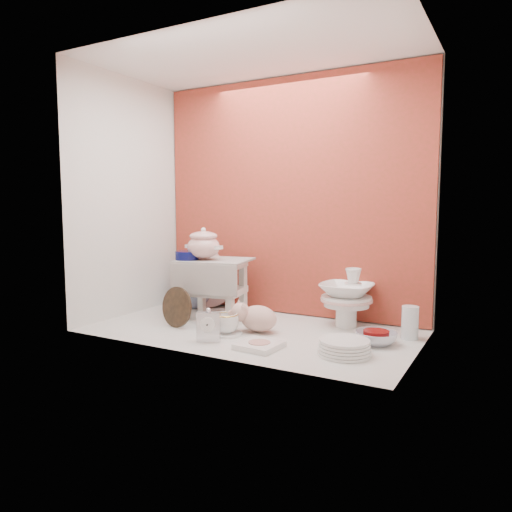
% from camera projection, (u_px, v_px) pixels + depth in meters
% --- Properties ---
extents(ground, '(1.80, 1.80, 0.00)m').
position_uv_depth(ground, '(251.00, 330.00, 2.68)').
color(ground, silver).
rests_on(ground, ground).
extents(niche_shell, '(1.86, 1.03, 1.53)m').
position_uv_depth(niche_shell, '(266.00, 165.00, 2.74)').
color(niche_shell, '#AE322B').
rests_on(niche_shell, ground).
extents(step_stool, '(0.49, 0.44, 0.37)m').
position_uv_depth(step_stool, '(215.00, 288.00, 2.99)').
color(step_stool, silver).
rests_on(step_stool, ground).
extents(soup_tureen, '(0.32, 0.32, 0.20)m').
position_uv_depth(soup_tureen, '(204.00, 244.00, 2.93)').
color(soup_tureen, white).
rests_on(soup_tureen, step_stool).
extents(cobalt_bowl, '(0.16, 0.16, 0.05)m').
position_uv_depth(cobalt_bowl, '(187.00, 255.00, 2.94)').
color(cobalt_bowl, '#090C47').
rests_on(cobalt_bowl, step_stool).
extents(floral_platter, '(0.47, 0.29, 0.43)m').
position_uv_depth(floral_platter, '(207.00, 276.00, 3.30)').
color(floral_platter, silver).
rests_on(floral_platter, ground).
extents(blue_white_vase, '(0.30, 0.30, 0.28)m').
position_uv_depth(blue_white_vase, '(193.00, 287.00, 3.30)').
color(blue_white_vase, silver).
rests_on(blue_white_vase, ground).
extents(lacquer_tray, '(0.24, 0.09, 0.23)m').
position_uv_depth(lacquer_tray, '(177.00, 307.00, 2.75)').
color(lacquer_tray, black).
rests_on(lacquer_tray, ground).
extents(mantel_clock, '(0.13, 0.08, 0.18)m').
position_uv_depth(mantel_clock, '(209.00, 325.00, 2.45)').
color(mantel_clock, silver).
rests_on(mantel_clock, ground).
extents(plush_pig, '(0.29, 0.22, 0.16)m').
position_uv_depth(plush_pig, '(259.00, 318.00, 2.64)').
color(plush_pig, '#CFA091').
rests_on(plush_pig, ground).
extents(teacup_saucer, '(0.17, 0.17, 0.01)m').
position_uv_depth(teacup_saucer, '(226.00, 334.00, 2.59)').
color(teacup_saucer, white).
rests_on(teacup_saucer, ground).
extents(gold_rim_teacup, '(0.16, 0.16, 0.11)m').
position_uv_depth(gold_rim_teacup, '(226.00, 323.00, 2.58)').
color(gold_rim_teacup, white).
rests_on(gold_rim_teacup, teacup_saucer).
extents(lattice_dish, '(0.21, 0.21, 0.03)m').
position_uv_depth(lattice_dish, '(259.00, 345.00, 2.35)').
color(lattice_dish, white).
rests_on(lattice_dish, ground).
extents(dinner_plate_stack, '(0.29, 0.29, 0.07)m').
position_uv_depth(dinner_plate_stack, '(344.00, 347.00, 2.24)').
color(dinner_plate_stack, white).
rests_on(dinner_plate_stack, ground).
extents(crystal_bowl, '(0.23, 0.23, 0.07)m').
position_uv_depth(crystal_bowl, '(376.00, 338.00, 2.41)').
color(crystal_bowl, silver).
rests_on(crystal_bowl, ground).
extents(clear_glass_vase, '(0.10, 0.10, 0.17)m').
position_uv_depth(clear_glass_vase, '(410.00, 323.00, 2.50)').
color(clear_glass_vase, silver).
rests_on(clear_glass_vase, ground).
extents(porcelain_tower, '(0.35, 0.35, 0.35)m').
position_uv_depth(porcelain_tower, '(347.00, 297.00, 2.75)').
color(porcelain_tower, white).
rests_on(porcelain_tower, ground).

